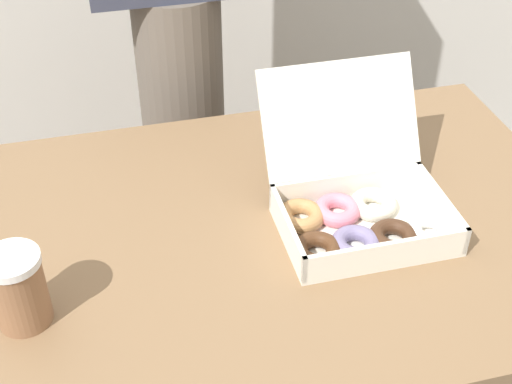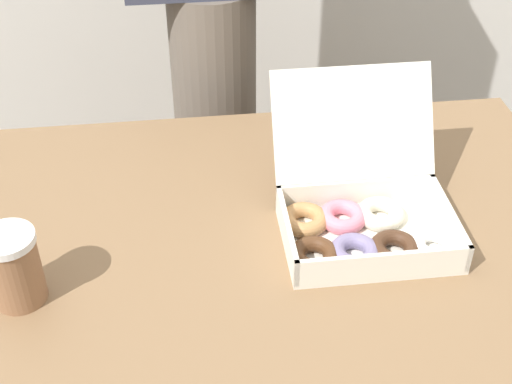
# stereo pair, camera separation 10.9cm
# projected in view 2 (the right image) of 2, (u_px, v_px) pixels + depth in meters

# --- Properties ---
(table) EXTENTS (1.19, 0.74, 0.72)m
(table) POSITION_uv_depth(u_px,v_px,m) (246.00, 369.00, 1.40)
(table) COLOR brown
(table) RESTS_ON ground_plane
(donut_box) EXTENTS (0.30, 0.30, 0.22)m
(donut_box) POSITION_uv_depth(u_px,v_px,m) (362.00, 218.00, 1.16)
(donut_box) COLOR white
(donut_box) RESTS_ON table
(coffee_cup) EXTENTS (0.08, 0.08, 0.12)m
(coffee_cup) POSITION_uv_depth(u_px,v_px,m) (14.00, 267.00, 1.03)
(coffee_cup) COLOR #8C6042
(coffee_cup) RESTS_ON table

